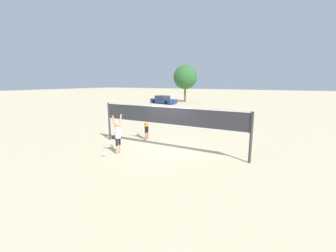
{
  "coord_description": "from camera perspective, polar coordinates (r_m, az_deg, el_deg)",
  "views": [
    {
      "loc": [
        5.87,
        -10.3,
        3.63
      ],
      "look_at": [
        0.0,
        0.0,
        1.29
      ],
      "focal_mm": 24.0,
      "sensor_mm": 36.0,
      "label": 1
    }
  ],
  "objects": [
    {
      "name": "player_blocker",
      "position": [
        14.18,
        -5.49,
        0.98
      ],
      "size": [
        0.28,
        0.71,
        2.16
      ],
      "rotation": [
        0.0,
        0.0,
        -1.57
      ],
      "color": "tan",
      "rests_on": "ground_plane"
    },
    {
      "name": "gear_bag",
      "position": [
        14.91,
        -13.22,
        -2.8
      ],
      "size": [
        0.38,
        0.27,
        0.22
      ],
      "color": "#2D2D33",
      "rests_on": "ground_plane"
    },
    {
      "name": "tree_left_cluster",
      "position": [
        41.44,
        4.41,
        12.24
      ],
      "size": [
        4.27,
        4.27,
        6.58
      ],
      "color": "brown",
      "rests_on": "ground_plane"
    },
    {
      "name": "ground_plane",
      "position": [
        12.4,
        0.0,
        -5.88
      ],
      "size": [
        200.0,
        200.0,
        0.0
      ],
      "primitive_type": "plane",
      "color": "beige"
    },
    {
      "name": "parked_car_near",
      "position": [
        38.28,
        -1.23,
        6.62
      ],
      "size": [
        4.98,
        2.83,
        1.34
      ],
      "rotation": [
        0.0,
        0.0,
        -0.23
      ],
      "color": "navy",
      "rests_on": "ground_plane"
    },
    {
      "name": "volleyball",
      "position": [
        11.64,
        -15.89,
        -6.87
      ],
      "size": [
        0.23,
        0.23,
        0.23
      ],
      "color": "silver",
      "rests_on": "ground_plane"
    },
    {
      "name": "player_spiker",
      "position": [
        11.64,
        -12.65,
        -1.9
      ],
      "size": [
        0.28,
        0.69,
        2.02
      ],
      "rotation": [
        0.0,
        0.0,
        1.57
      ],
      "color": "tan",
      "rests_on": "ground_plane"
    },
    {
      "name": "volleyball_net",
      "position": [
        12.01,
        0.0,
        1.73
      ],
      "size": [
        8.68,
        0.13,
        2.35
      ],
      "color": "#38383D",
      "rests_on": "ground_plane"
    }
  ]
}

